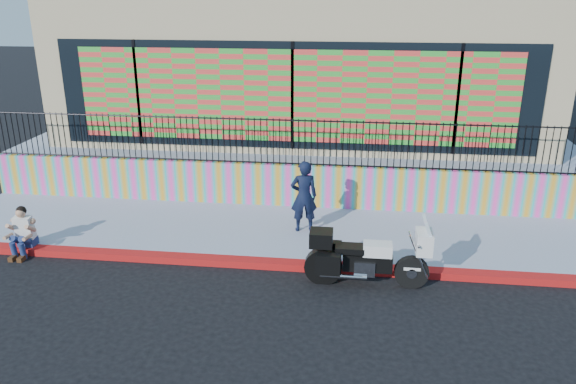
# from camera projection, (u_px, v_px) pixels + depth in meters

# --- Properties ---
(ground) EXTENTS (90.00, 90.00, 0.00)m
(ground) POSITION_uv_depth(u_px,v_px,m) (269.00, 267.00, 11.75)
(ground) COLOR black
(ground) RESTS_ON ground
(red_curb) EXTENTS (16.00, 0.30, 0.15)m
(red_curb) POSITION_uv_depth(u_px,v_px,m) (269.00, 264.00, 11.73)
(red_curb) COLOR #A90C19
(red_curb) RESTS_ON ground
(sidewalk) EXTENTS (16.00, 3.00, 0.15)m
(sidewalk) POSITION_uv_depth(u_px,v_px,m) (280.00, 232.00, 13.27)
(sidewalk) COLOR #878DA3
(sidewalk) RESTS_ON ground
(mural_wall) EXTENTS (16.00, 0.20, 1.10)m
(mural_wall) POSITION_uv_depth(u_px,v_px,m) (288.00, 185.00, 14.55)
(mural_wall) COLOR #FF43B0
(mural_wall) RESTS_ON sidewalk
(metal_fence) EXTENTS (15.80, 0.04, 1.20)m
(metal_fence) POSITION_uv_depth(u_px,v_px,m) (288.00, 142.00, 14.16)
(metal_fence) COLOR black
(metal_fence) RESTS_ON mural_wall
(elevated_platform) EXTENTS (16.00, 10.00, 1.25)m
(elevated_platform) POSITION_uv_depth(u_px,v_px,m) (306.00, 139.00, 19.34)
(elevated_platform) COLOR #878DA3
(elevated_platform) RESTS_ON ground
(storefront_building) EXTENTS (14.00, 8.06, 4.00)m
(storefront_building) POSITION_uv_depth(u_px,v_px,m) (307.00, 62.00, 18.24)
(storefront_building) COLOR tan
(storefront_building) RESTS_ON elevated_platform
(police_motorcycle) EXTENTS (2.37, 0.78, 1.48)m
(police_motorcycle) POSITION_uv_depth(u_px,v_px,m) (365.00, 256.00, 10.84)
(police_motorcycle) COLOR black
(police_motorcycle) RESTS_ON ground
(police_officer) EXTENTS (0.69, 0.53, 1.70)m
(police_officer) POSITION_uv_depth(u_px,v_px,m) (304.00, 196.00, 12.90)
(police_officer) COLOR black
(police_officer) RESTS_ON sidewalk
(seated_man) EXTENTS (0.54, 0.71, 1.06)m
(seated_man) POSITION_uv_depth(u_px,v_px,m) (21.00, 236.00, 12.14)
(seated_man) COLOR navy
(seated_man) RESTS_ON ground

